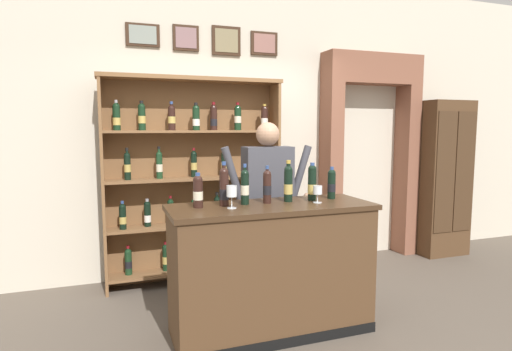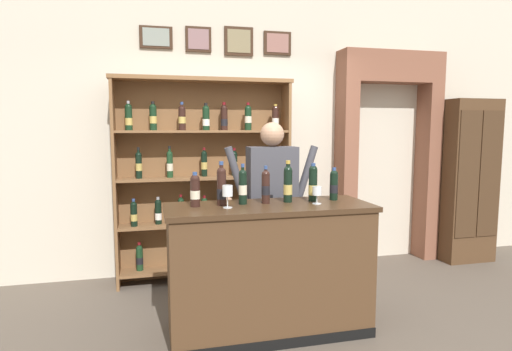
# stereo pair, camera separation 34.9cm
# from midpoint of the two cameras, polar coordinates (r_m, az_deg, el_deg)

# --- Properties ---
(ground_plane) EXTENTS (14.00, 14.00, 0.02)m
(ground_plane) POSITION_cam_midpoint_polar(r_m,az_deg,el_deg) (3.70, 5.35, -20.32)
(ground_plane) COLOR brown
(back_wall) EXTENTS (12.00, 0.19, 3.39)m
(back_wall) POSITION_cam_midpoint_polar(r_m,az_deg,el_deg) (4.94, -0.96, 6.96)
(back_wall) COLOR beige
(back_wall) RESTS_ON ground
(wine_shelf) EXTENTS (1.89, 0.31, 2.17)m
(wine_shelf) POSITION_cam_midpoint_polar(r_m,az_deg,el_deg) (4.56, -4.87, 0.04)
(wine_shelf) COLOR brown
(wine_shelf) RESTS_ON ground
(archway_doorway) EXTENTS (1.30, 0.45, 2.56)m
(archway_doorway) POSITION_cam_midpoint_polar(r_m,az_deg,el_deg) (5.54, 18.71, 4.03)
(archway_doorway) COLOR brown
(archway_doorway) RESTS_ON ground
(side_cabinet) EXTENTS (0.64, 0.44, 2.00)m
(side_cabinet) POSITION_cam_midpoint_polar(r_m,az_deg,el_deg) (5.95, 28.00, -0.61)
(side_cabinet) COLOR #4C331E
(side_cabinet) RESTS_ON ground
(tasting_counter) EXTENTS (1.64, 0.62, 1.05)m
(tasting_counter) POSITION_cam_midpoint_polar(r_m,az_deg,el_deg) (3.48, 4.73, -12.54)
(tasting_counter) COLOR #4C331E
(tasting_counter) RESTS_ON ground
(shopkeeper) EXTENTS (0.91, 0.22, 1.71)m
(shopkeeper) POSITION_cam_midpoint_polar(r_m,az_deg,el_deg) (3.92, 4.72, -2.23)
(shopkeeper) COLOR #2D3347
(shopkeeper) RESTS_ON ground
(tasting_bottle_super_tuscan) EXTENTS (0.08, 0.08, 0.27)m
(tasting_bottle_super_tuscan) POSITION_cam_midpoint_polar(r_m,az_deg,el_deg) (3.26, -5.21, -1.98)
(tasting_bottle_super_tuscan) COLOR black
(tasting_bottle_super_tuscan) RESTS_ON tasting_counter
(tasting_bottle_prosecco) EXTENTS (0.07, 0.07, 0.35)m
(tasting_bottle_prosecco) POSITION_cam_midpoint_polar(r_m,az_deg,el_deg) (3.29, -1.67, -1.46)
(tasting_bottle_prosecco) COLOR black
(tasting_bottle_prosecco) RESTS_ON tasting_counter
(tasting_bottle_rosso) EXTENTS (0.07, 0.07, 0.32)m
(tasting_bottle_rosso) POSITION_cam_midpoint_polar(r_m,az_deg,el_deg) (3.34, 1.19, -1.45)
(tasting_bottle_rosso) COLOR black
(tasting_bottle_rosso) RESTS_ON tasting_counter
(tasting_bottle_riserva) EXTENTS (0.07, 0.07, 0.30)m
(tasting_bottle_riserva) POSITION_cam_midpoint_polar(r_m,az_deg,el_deg) (3.39, 4.27, -1.48)
(tasting_bottle_riserva) COLOR black
(tasting_bottle_riserva) RESTS_ON tasting_counter
(tasting_bottle_brunello) EXTENTS (0.07, 0.07, 0.34)m
(tasting_bottle_brunello) POSITION_cam_midpoint_polar(r_m,az_deg,el_deg) (3.46, 7.22, -1.09)
(tasting_bottle_brunello) COLOR black
(tasting_bottle_brunello) RESTS_ON tasting_counter
(tasting_bottle_vin_santo) EXTENTS (0.07, 0.07, 0.32)m
(tasting_bottle_vin_santo) POSITION_cam_midpoint_polar(r_m,az_deg,el_deg) (3.54, 10.52, -1.05)
(tasting_bottle_vin_santo) COLOR black
(tasting_bottle_vin_santo) RESTS_ON tasting_counter
(tasting_bottle_chianti) EXTENTS (0.07, 0.07, 0.28)m
(tasting_bottle_chianti) POSITION_cam_midpoint_polar(r_m,az_deg,el_deg) (3.63, 13.20, -1.22)
(tasting_bottle_chianti) COLOR black
(tasting_bottle_chianti) RESTS_ON tasting_counter
(wine_glass_right) EXTENTS (0.08, 0.08, 0.17)m
(wine_glass_right) POSITION_cam_midpoint_polar(r_m,az_deg,el_deg) (3.19, -0.75, -2.28)
(wine_glass_right) COLOR silver
(wine_glass_right) RESTS_ON tasting_counter
(wine_glass_left) EXTENTS (0.07, 0.07, 0.14)m
(wine_glass_left) POSITION_cam_midpoint_polar(r_m,az_deg,el_deg) (3.42, 11.15, -2.23)
(wine_glass_left) COLOR silver
(wine_glass_left) RESTS_ON tasting_counter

